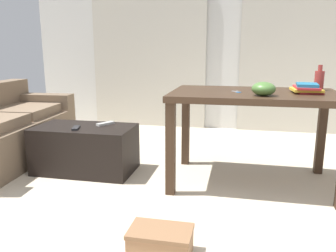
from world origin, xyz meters
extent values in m
plane|color=beige|center=(0.00, 1.45, 0.00)|extent=(8.86, 8.86, 0.00)
cube|color=silver|center=(0.00, 3.69, 1.25)|extent=(5.58, 0.10, 2.51)
cube|color=beige|center=(-1.07, 3.61, 1.05)|extent=(1.67, 0.03, 2.09)
cube|color=beige|center=(1.07, 3.61, 1.05)|extent=(1.67, 0.03, 2.09)
cube|color=brown|center=(-2.09, 1.70, 0.20)|extent=(0.91, 1.77, 0.41)
cube|color=brown|center=(-2.14, 2.46, 0.50)|extent=(0.81, 0.25, 0.19)
cube|color=#7D664F|center=(-2.06, 2.03, 0.46)|extent=(0.60, 0.66, 0.10)
cube|color=black|center=(-1.14, 1.58, 0.21)|extent=(0.90, 0.50, 0.43)
cube|color=#382619|center=(0.37, 1.60, 0.76)|extent=(1.35, 0.84, 0.05)
cube|color=#382619|center=(-0.25, 1.23, 0.37)|extent=(0.07, 0.07, 0.73)
cube|color=#382619|center=(-0.25, 1.98, 0.37)|extent=(0.07, 0.07, 0.73)
cube|color=#382619|center=(0.99, 1.98, 0.37)|extent=(0.07, 0.07, 0.73)
cylinder|color=#99332D|center=(0.90, 1.82, 0.86)|extent=(0.08, 0.08, 0.16)
cylinder|color=#99332D|center=(0.90, 1.82, 0.97)|extent=(0.03, 0.03, 0.05)
ellipsoid|color=#477033|center=(0.42, 1.37, 0.83)|extent=(0.18, 0.18, 0.10)
cube|color=red|center=(0.78, 1.61, 0.79)|extent=(0.20, 0.22, 0.02)
cube|color=gold|center=(0.76, 1.61, 0.81)|extent=(0.23, 0.24, 0.02)
cube|color=red|center=(0.76, 1.62, 0.83)|extent=(0.17, 0.29, 0.02)
cube|color=#1E668C|center=(0.77, 1.61, 0.85)|extent=(0.18, 0.24, 0.02)
cube|color=#9EA0A5|center=(0.21, 1.58, 0.79)|extent=(0.06, 0.07, 0.00)
torus|color=#3372B2|center=(0.25, 1.53, 0.79)|extent=(0.03, 0.03, 0.00)
cube|color=#9EA0A5|center=(0.23, 1.59, 0.79)|extent=(0.02, 0.08, 0.00)
torus|color=#3372B2|center=(0.24, 1.53, 0.79)|extent=(0.03, 0.03, 0.00)
cube|color=#232326|center=(-1.16, 1.47, 0.44)|extent=(0.09, 0.16, 0.02)
cube|color=#B7B7B2|center=(-0.97, 1.69, 0.44)|extent=(0.14, 0.18, 0.02)
cube|color=#996B47|center=(-0.14, 0.42, 0.07)|extent=(0.34, 0.21, 0.13)
cube|color=brown|center=(-0.14, 0.42, 0.15)|extent=(0.35, 0.22, 0.02)
camera|label=1|loc=(0.24, -1.20, 1.11)|focal=35.90mm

